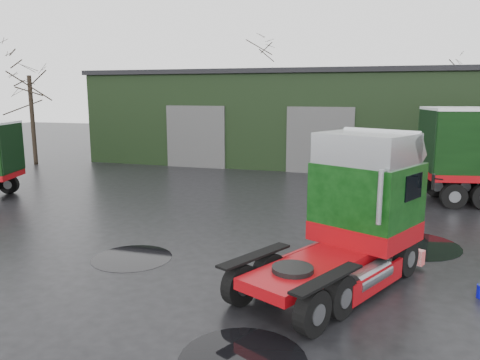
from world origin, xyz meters
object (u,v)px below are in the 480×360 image
(warehouse, at_px, (331,116))
(tree_left, at_px, (31,101))
(tree_back_a, at_px, (259,93))
(tree_back_b, at_px, (437,105))
(hero_tractor, at_px, (331,214))

(warehouse, relative_size, tree_left, 3.81)
(warehouse, relative_size, tree_back_a, 3.41)
(warehouse, bearing_deg, tree_back_b, 51.34)
(hero_tractor, distance_m, tree_back_a, 34.75)
(warehouse, height_order, tree_left, tree_left)
(tree_left, bearing_deg, warehouse, 22.83)
(warehouse, height_order, tree_back_b, tree_back_b)
(warehouse, relative_size, hero_tractor, 5.22)
(warehouse, distance_m, hero_tractor, 23.17)
(tree_back_a, bearing_deg, tree_back_b, 0.00)
(hero_tractor, xyz_separation_m, tree_back_a, (-10.50, 33.00, 2.82))
(warehouse, xyz_separation_m, hero_tractor, (2.50, -23.00, -1.23))
(hero_tractor, bearing_deg, tree_back_b, 106.98)
(hero_tractor, bearing_deg, warehouse, 122.65)
(tree_left, height_order, tree_back_a, tree_back_a)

